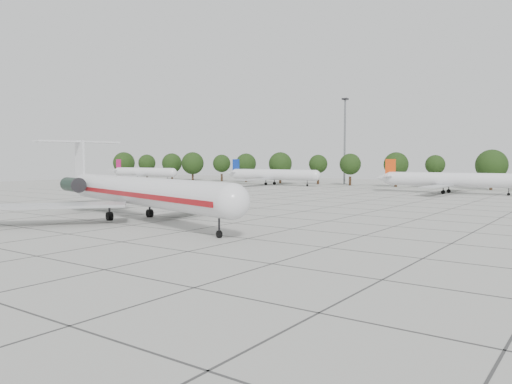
% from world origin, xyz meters
% --- Properties ---
extents(ground, '(260.00, 260.00, 0.00)m').
position_xyz_m(ground, '(0.00, 0.00, 0.00)').
color(ground, '#A6A69F').
rests_on(ground, ground).
extents(apron_joints, '(170.00, 170.00, 0.02)m').
position_xyz_m(apron_joints, '(0.00, 15.00, 0.01)').
color(apron_joints, '#383838').
rests_on(apron_joints, ground).
extents(main_airliner, '(42.55, 32.73, 10.14)m').
position_xyz_m(main_airliner, '(-12.34, -4.20, 3.58)').
color(main_airliner, silver).
rests_on(main_airliner, ground).
extents(bg_airliner_a, '(28.24, 27.20, 7.40)m').
position_xyz_m(bg_airliner_a, '(-96.16, 72.63, 2.91)').
color(bg_airliner_a, silver).
rests_on(bg_airliner_a, ground).
extents(bg_airliner_b, '(28.24, 27.20, 7.40)m').
position_xyz_m(bg_airliner_b, '(-43.84, 74.03, 2.91)').
color(bg_airliner_b, silver).
rests_on(bg_airliner_b, ground).
extents(bg_airliner_c, '(28.24, 27.20, 7.40)m').
position_xyz_m(bg_airliner_c, '(6.95, 66.44, 2.91)').
color(bg_airliner_c, silver).
rests_on(bg_airliner_c, ground).
extents(tree_line, '(249.86, 8.44, 10.22)m').
position_xyz_m(tree_line, '(-11.68, 85.00, 5.98)').
color(tree_line, '#332114').
rests_on(tree_line, ground).
extents(floodlight_mast, '(1.60, 1.60, 25.45)m').
position_xyz_m(floodlight_mast, '(-30.00, 92.00, 14.28)').
color(floodlight_mast, slate).
rests_on(floodlight_mast, ground).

